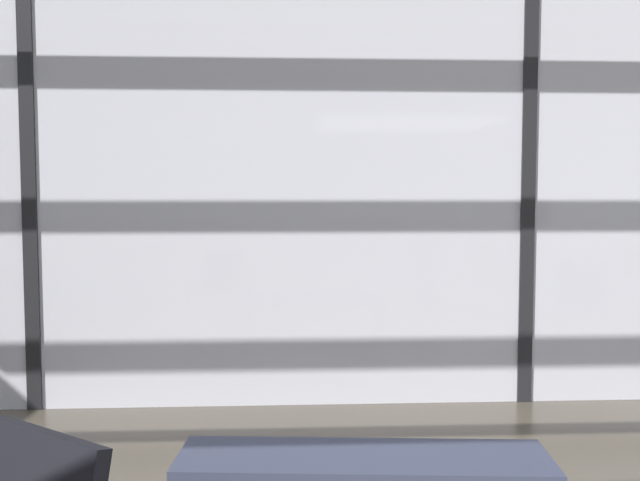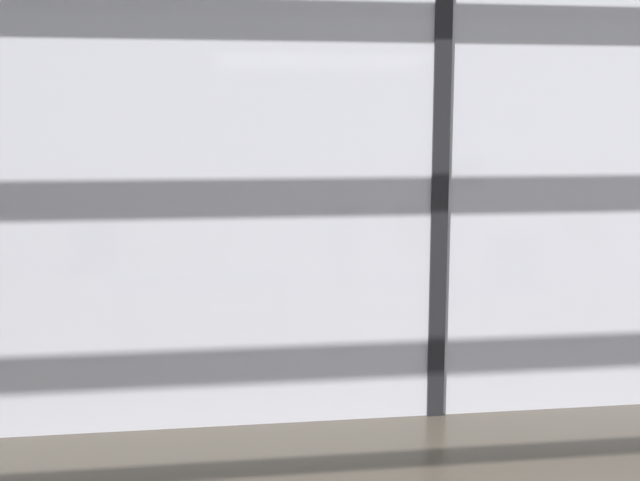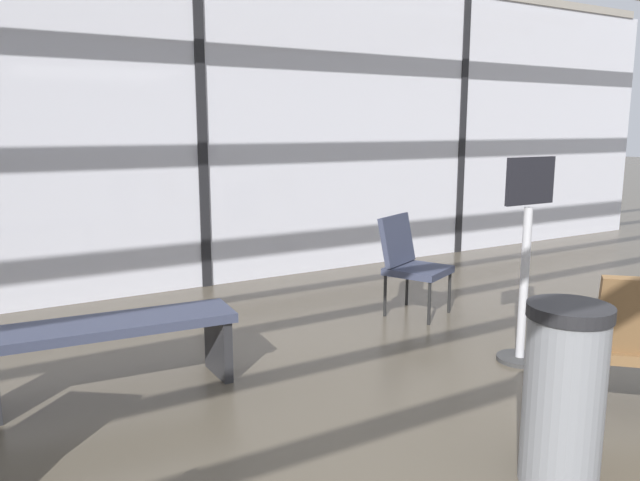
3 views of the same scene
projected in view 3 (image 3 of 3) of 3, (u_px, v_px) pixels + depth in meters
The scene contains 9 objects.
glass_curtain_wall at pixel (200, 128), 6.20m from camera, with size 14.00×0.08×3.24m, color silver.
window_mullion_1 at pixel (200, 128), 6.20m from camera, with size 0.10×0.12×3.24m, color black.
window_mullion_2 at pixel (460, 128), 7.96m from camera, with size 0.10×0.12×3.24m, color black.
parked_airplane at pixel (196, 100), 10.28m from camera, with size 13.42×4.13×4.13m.
lounge_chair_2 at pixel (637, 337), 3.42m from camera, with size 0.71×0.71×0.87m.
lounge_chair_3 at pixel (409, 259), 5.45m from camera, with size 0.65×0.68×0.87m.
waiting_bench at pixel (112, 337), 3.81m from camera, with size 1.53×0.53×0.47m.
trash_bin at pixel (564, 395), 2.83m from camera, with size 0.38×0.38×0.86m.
info_sign at pixel (525, 268), 4.28m from camera, with size 0.44×0.32×1.44m.
Camera 3 is at (-2.19, -0.83, 1.64)m, focal length 34.74 mm.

